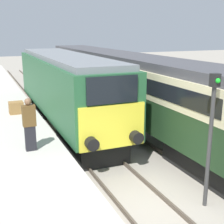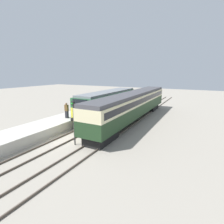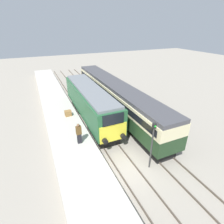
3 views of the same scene
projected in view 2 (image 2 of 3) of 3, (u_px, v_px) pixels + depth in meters
The scene contains 9 objects.
ground_plane at pixel (65, 140), 16.90m from camera, with size 120.00×120.00×0.00m, color gray.
platform_left at pixel (86, 114), 25.19m from camera, with size 3.50×50.00×1.02m.
rails_near_track at pixel (93, 125), 21.19m from camera, with size 1.51×60.00×0.14m.
rails_far_track at pixel (119, 130), 19.64m from camera, with size 1.50×60.00×0.14m.
locomotive at pixel (109, 104), 24.00m from camera, with size 2.70×12.90×3.88m.
passenger_carriage at pixel (134, 103), 23.07m from camera, with size 2.75×20.97×3.82m.
person_on_platform at pixel (67, 110), 20.68m from camera, with size 0.44×0.26×1.86m.
signal_post at pixel (74, 120), 15.17m from camera, with size 0.24×0.28×3.96m.
luggage_crate at pixel (93, 108), 25.37m from camera, with size 0.70×0.56×0.60m.
Camera 2 is at (11.51, -11.88, 6.35)m, focal length 28.00 mm.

